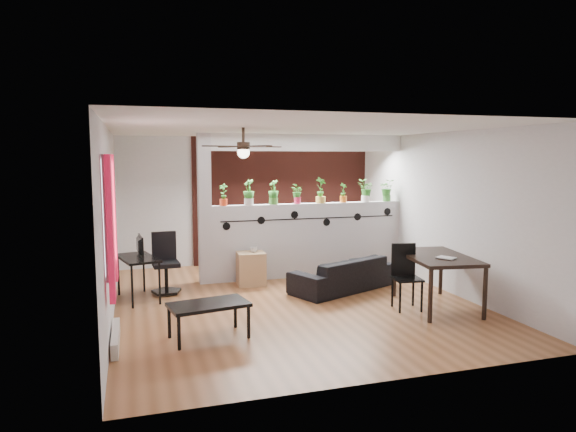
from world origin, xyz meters
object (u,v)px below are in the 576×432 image
Objects in this scene: potted_plant_1 at (249,192)px; potted_plant_3 at (297,193)px; cube_shelf at (251,269)px; potted_plant_2 at (273,191)px; potted_plant_0 at (223,194)px; potted_plant_4 at (321,189)px; potted_plant_5 at (343,192)px; sofa at (342,274)px; computer_desk at (138,261)px; potted_plant_6 at (365,190)px; coffee_table at (209,307)px; folding_chair at (405,270)px; ceiling_fan at (243,148)px; office_chair at (166,267)px; dining_table at (437,261)px; cup at (254,250)px; potted_plant_7 at (387,190)px.

potted_plant_1 is 1.25× the size of potted_plant_3.
potted_plant_2 is at bearing 38.84° from cube_shelf.
cube_shelf is at bearing -42.79° from potted_plant_0.
potted_plant_4 reaches higher than potted_plant_3.
potted_plant_5 reaches higher than sofa.
potted_plant_4 is (0.90, 0.00, 0.02)m from potted_plant_2.
computer_desk is at bearing -29.60° from sofa.
potted_plant_4 reaches higher than cube_shelf.
potted_plant_3 is at bearing 23.82° from cube_shelf.
potted_plant_2 is 0.25× the size of sofa.
potted_plant_3 reaches higher than sofa.
potted_plant_6 is at bearing 0.00° from potted_plant_2.
potted_plant_2 reaches higher than potted_plant_0.
coffee_table is (-2.46, -1.65, 0.13)m from sofa.
potted_plant_0 is at bearing 180.00° from potted_plant_4.
potted_plant_6 is 0.45× the size of folding_chair.
ceiling_fan is 2.82m from sofa.
office_chair is (-3.30, -0.48, -1.12)m from potted_plant_5.
potted_plant_1 reaches higher than cube_shelf.
potted_plant_0 is at bearing -55.41° from sofa.
dining_table is (4.17, -1.69, 0.08)m from computer_desk.
potted_plant_0 is at bearing 140.57° from cup.
potted_plant_6 is at bearing 10.25° from computer_desk.
dining_table is (-0.46, -2.44, -0.88)m from potted_plant_7.
potted_plant_1 is at bearing 67.87° from coffee_table.
sofa is 3.09× the size of cube_shelf.
computer_desk is (-4.18, -0.76, -0.97)m from potted_plant_6.
potted_plant_1 is (0.45, 0.00, 0.03)m from potted_plant_0.
folding_chair is at bearing 167.02° from dining_table.
potted_plant_3 is 0.38× the size of folding_chair.
cup is (-1.36, -0.37, -0.99)m from potted_plant_4.
potted_plant_7 is (3.16, 0.00, 0.02)m from potted_plant_0.
dining_table is 1.50× the size of coffee_table.
folding_chair is at bearing -79.37° from potted_plant_4.
ceiling_fan reaches higher than dining_table.
sofa is 1.81× the size of office_chair.
potted_plant_7 is at bearing 7.72° from cup.
ceiling_fan is at bearing -135.41° from potted_plant_4.
potted_plant_3 reaches higher than cup.
cube_shelf is (-1.86, -0.37, -1.26)m from potted_plant_5.
potted_plant_0 is 0.22× the size of sofa.
ceiling_fan reaches higher than potted_plant_7.
cube_shelf is 0.59× the size of office_chair.
ceiling_fan is at bearing -141.67° from potted_plant_5.
ceiling_fan reaches higher than potted_plant_3.
potted_plant_0 is 0.41× the size of folding_chair.
potted_plant_2 is 1.95m from sofa.
potted_plant_6 is (2.71, 0.00, 0.02)m from potted_plant_0.
potted_plant_0 is 0.85× the size of potted_plant_1.
sofa is (1.78, -1.12, -1.30)m from potted_plant_0.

